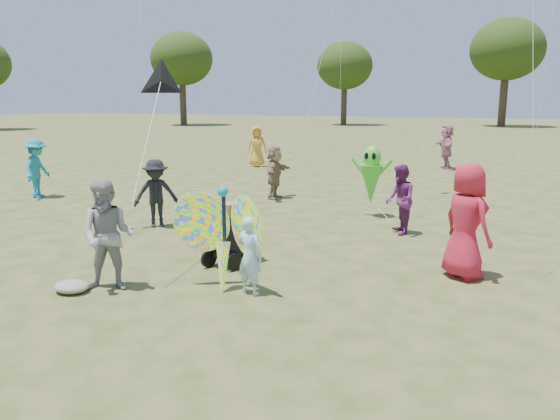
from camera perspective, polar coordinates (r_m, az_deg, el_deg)
The scene contains 16 objects.
ground at distance 7.60m, azimuth -3.07°, elevation -10.39°, with size 160.00×160.00×0.00m, color #51592B.
child_girl at distance 8.02m, azimuth -3.18°, elevation -4.76°, with size 0.43×0.28×1.17m, color #A6D1EB.
adult_man at distance 8.51m, azimuth -17.54°, elevation -2.58°, with size 0.82×0.64×1.68m, color #949398.
grey_bag at distance 8.79m, azimuth -20.96°, elevation -7.49°, with size 0.54×0.44×0.17m, color gray.
crowd_a at distance 9.15m, azimuth 18.89°, elevation -1.13°, with size 0.91×0.59×1.85m, color #B51D32.
crowd_b at distance 12.48m, azimuth -12.82°, elevation 1.70°, with size 0.99×0.57×1.52m, color black.
crowd_d at distance 15.70m, azimuth -0.56°, elevation 3.98°, with size 1.42×0.45×1.54m, color #927659.
crowd_e at distance 11.81m, azimuth 12.42°, elevation 1.08°, with size 0.72×0.56×1.49m, color #662261.
crowd_g at distance 23.21m, azimuth -2.43°, elevation 6.65°, with size 0.83×0.54×1.70m, color gold.
crowd_i at distance 17.34m, azimuth -24.04°, elevation 3.99°, with size 1.10×0.63×1.70m, color teal.
crowd_j at distance 23.61m, azimuth 16.99°, elevation 6.37°, with size 1.68×0.54×1.81m, color #B96A8D.
jogging_stroller at distance 9.54m, azimuth -5.09°, elevation -1.98°, with size 0.76×1.14×1.09m.
butterfly_kite at distance 8.21m, azimuth -5.95°, elevation -2.89°, with size 1.74×0.75×1.78m.
delta_kite_rig at distance 10.11m, azimuth -12.35°, elevation 12.93°, with size 1.23×2.28×2.20m.
alien_kite at distance 13.40m, azimuth 9.51°, elevation 3.39°, with size 1.12×0.69×1.74m.
tree_line at distance 51.48m, azimuth 24.35°, elevation 15.06°, with size 91.78×33.60×10.79m.
Camera 1 is at (3.11, -6.33, 2.84)m, focal length 35.00 mm.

